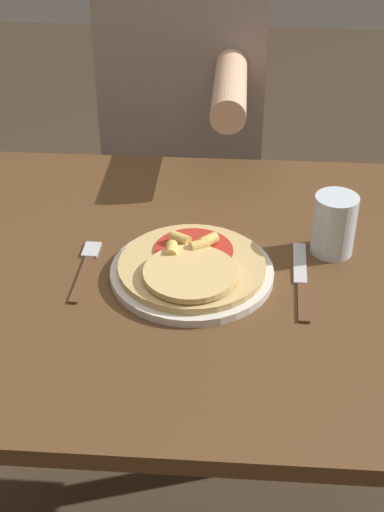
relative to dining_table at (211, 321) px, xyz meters
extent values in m
cube|color=brown|center=(0.00, 0.00, 0.10)|extent=(1.13, 0.83, 0.03)
cylinder|color=brown|center=(-0.51, 0.35, -0.28)|extent=(0.06, 0.06, 0.73)
cylinder|color=silver|center=(-0.03, -0.03, 0.13)|extent=(0.27, 0.27, 0.01)
cylinder|color=tan|center=(-0.03, -0.03, 0.14)|extent=(0.25, 0.25, 0.01)
cylinder|color=#B22D1E|center=(-0.03, 0.01, 0.15)|extent=(0.14, 0.14, 0.00)
cylinder|color=#DDB771|center=(-0.03, -0.07, 0.15)|extent=(0.15, 0.15, 0.01)
cylinder|color=#E5BC5B|center=(-0.02, 0.01, 0.16)|extent=(0.04, 0.03, 0.02)
cylinder|color=#E5BC5B|center=(-0.01, 0.02, 0.16)|extent=(0.04, 0.04, 0.02)
cylinder|color=#E5BC5B|center=(-0.07, -0.01, 0.16)|extent=(0.02, 0.03, 0.02)
cylinder|color=#E5BC5B|center=(-0.05, 0.02, 0.16)|extent=(0.04, 0.03, 0.02)
cube|color=brown|center=(-0.21, -0.05, 0.12)|extent=(0.02, 0.13, 0.00)
cube|color=silver|center=(-0.21, 0.03, 0.12)|extent=(0.03, 0.05, 0.00)
cube|color=brown|center=(0.15, -0.09, 0.12)|extent=(0.02, 0.10, 0.00)
cube|color=silver|center=(0.15, 0.02, 0.12)|extent=(0.03, 0.12, 0.00)
cylinder|color=silver|center=(0.21, 0.07, 0.17)|extent=(0.08, 0.08, 0.11)
cylinder|color=#2D2D38|center=(-0.19, 0.68, -0.40)|extent=(0.11, 0.11, 0.50)
cylinder|color=#2D2D38|center=(-0.01, 0.68, -0.40)|extent=(0.11, 0.11, 0.50)
cube|color=gray|center=(-0.10, 0.68, 0.14)|extent=(0.39, 0.22, 0.57)
cylinder|color=tan|center=(0.02, 0.42, 0.28)|extent=(0.07, 0.30, 0.07)
camera|label=1|loc=(0.04, -0.99, 0.82)|focal=50.00mm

